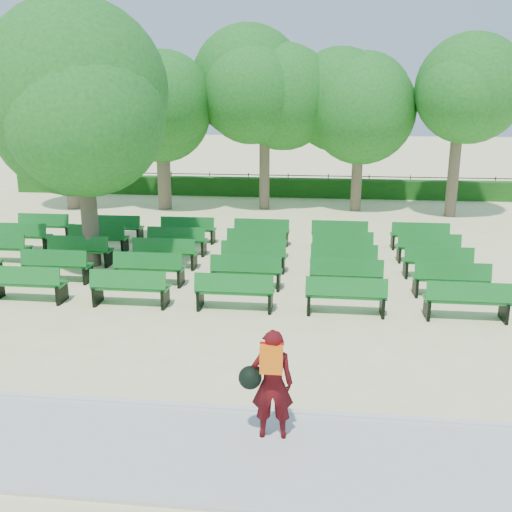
% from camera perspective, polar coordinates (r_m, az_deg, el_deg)
% --- Properties ---
extents(ground, '(120.00, 120.00, 0.00)m').
position_cam_1_polar(ground, '(15.20, -3.94, -2.84)').
color(ground, beige).
extents(paving, '(30.00, 2.20, 0.06)m').
position_cam_1_polar(paving, '(8.72, -13.27, -18.13)').
color(paving, '#B9B8B4').
rests_on(paving, ground).
extents(curb, '(30.00, 0.12, 0.10)m').
position_cam_1_polar(curb, '(9.62, -10.93, -14.34)').
color(curb, silver).
rests_on(curb, ground).
extents(hedge, '(26.00, 0.70, 0.90)m').
position_cam_1_polar(hedge, '(28.63, 1.16, 6.90)').
color(hedge, '#184E14').
rests_on(hedge, ground).
extents(fence, '(26.00, 0.10, 1.02)m').
position_cam_1_polar(fence, '(29.09, 1.23, 6.14)').
color(fence, black).
rests_on(fence, ground).
extents(tree_line, '(21.80, 6.80, 7.04)m').
position_cam_1_polar(tree_line, '(24.78, 0.26, 4.47)').
color(tree_line, '#1E6A1F').
rests_on(tree_line, ground).
extents(bench_array, '(1.84, 0.61, 1.15)m').
position_cam_1_polar(bench_array, '(16.49, -4.77, -1.02)').
color(bench_array, '#126921').
rests_on(bench_array, ground).
extents(tree_among, '(4.67, 4.67, 6.27)m').
position_cam_1_polar(tree_among, '(16.92, -17.02, 12.75)').
color(tree_among, brown).
rests_on(tree_among, ground).
extents(person, '(0.79, 0.49, 1.66)m').
position_cam_1_polar(person, '(8.25, 1.46, -12.54)').
color(person, '#45090D').
rests_on(person, ground).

